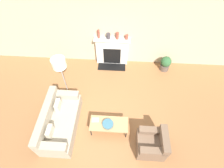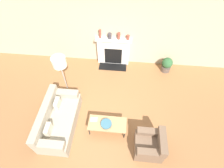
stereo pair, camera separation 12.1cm
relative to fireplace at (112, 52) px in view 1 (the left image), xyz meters
The scene contains 14 objects.
ground_plane 2.99m from the fireplace, 92.19° to the right, with size 18.00×18.00×0.00m, color #99663D.
wall_back 0.90m from the fireplace, 127.89° to the left, with size 18.00×0.06×2.90m.
fireplace is the anchor object (origin of this frame).
couch 3.25m from the fireplace, 115.49° to the right, with size 0.91×1.87×0.83m.
armchair_near 3.66m from the fireplace, 68.87° to the right, with size 0.76×0.74×0.78m.
coffee_table 2.93m from the fireplace, 88.22° to the right, with size 1.10×0.50×0.39m.
bowl 2.96m from the fireplace, 88.75° to the right, with size 0.32×0.32×0.08m.
book 2.86m from the fireplace, 96.32° to the right, with size 0.22×0.16×0.02m.
floor_lamp 2.38m from the fireplace, 129.70° to the right, with size 0.41×0.41×1.69m.
mantel_vase_left 0.90m from the fireplace, behind, with size 0.08×0.08×0.33m.
mantel_vase_center_left 0.71m from the fireplace, behind, with size 0.14×0.14×0.20m.
mantel_vase_center_right 0.75m from the fireplace, ahead, with size 0.11×0.11×0.25m.
mantel_vase_right 0.86m from the fireplace, ahead, with size 0.11×0.11×0.17m.
potted_plant 2.10m from the fireplace, ahead, with size 0.40×0.40×0.61m.
Camera 1 is at (0.44, -2.24, 5.03)m, focal length 28.00 mm.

